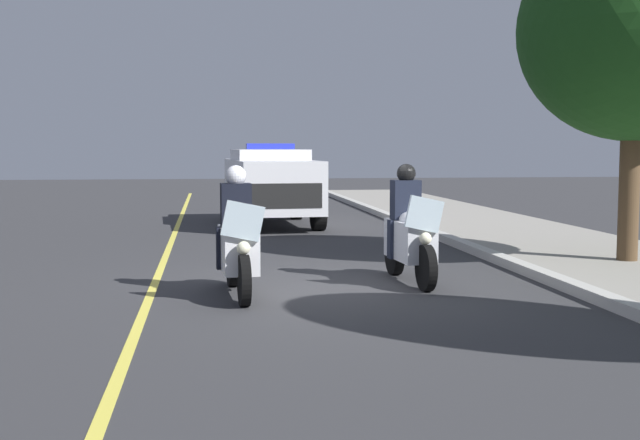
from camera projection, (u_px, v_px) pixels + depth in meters
The scene contains 7 objects.
ground_plane at pixel (325, 286), 11.63m from camera, with size 80.00×80.00×0.00m, color #333335.
curb_strip at pixel (545, 276), 12.05m from camera, with size 48.00×0.24×0.15m, color #B7B5AD.
lane_stripe_center at pixel (152, 290), 11.31m from camera, with size 48.00×0.12×0.01m, color #E0D14C.
police_motorcycle_lead_left at pixel (238, 243), 10.87m from camera, with size 2.14×0.61×1.72m.
police_motorcycle_lead_right at pixel (409, 235), 11.91m from camera, with size 2.14×0.61×1.72m.
police_suv at pixel (271, 183), 20.66m from camera, with size 5.01×2.33×2.05m.
tree_mid_block at pixel (634, 30), 13.27m from camera, with size 3.74×3.74×5.54m.
Camera 1 is at (11.39, -1.60, 1.96)m, focal length 46.29 mm.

